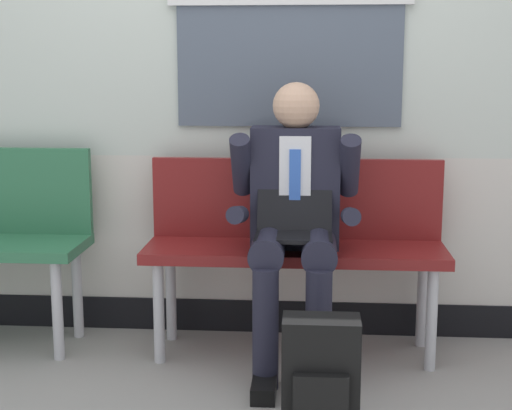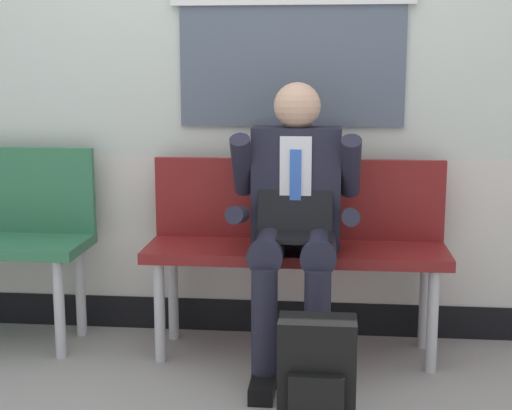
{
  "view_description": "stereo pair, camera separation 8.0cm",
  "coord_description": "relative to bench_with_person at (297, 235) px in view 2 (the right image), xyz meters",
  "views": [
    {
      "loc": [
        0.41,
        -3.12,
        1.35
      ],
      "look_at": [
        0.16,
        0.11,
        0.75
      ],
      "focal_mm": 53.54,
      "sensor_mm": 36.0,
      "label": 1
    },
    {
      "loc": [
        0.49,
        -3.11,
        1.35
      ],
      "look_at": [
        0.16,
        0.11,
        0.75
      ],
      "focal_mm": 53.54,
      "sensor_mm": 36.0,
      "label": 2
    }
  ],
  "objects": [
    {
      "name": "backpack",
      "position": [
        0.12,
        -0.85,
        -0.34
      ],
      "size": [
        0.28,
        0.2,
        0.44
      ],
      "color": "black",
      "rests_on": "ground"
    },
    {
      "name": "bench_with_person",
      "position": [
        0.0,
        0.0,
        0.0
      ],
      "size": [
        1.38,
        0.42,
        0.91
      ],
      "color": "maroon",
      "rests_on": "ground"
    },
    {
      "name": "station_wall",
      "position": [
        -0.33,
        0.28,
        0.77
      ],
      "size": [
        6.51,
        0.16,
        2.68
      ],
      "color": "beige",
      "rests_on": "ground"
    },
    {
      "name": "person_seated",
      "position": [
        -0.0,
        -0.2,
        0.13
      ],
      "size": [
        0.57,
        0.7,
        1.27
      ],
      "color": "#1E1E2D",
      "rests_on": "ground"
    },
    {
      "name": "ground_plane",
      "position": [
        -0.33,
        -0.38,
        -0.56
      ],
      "size": [
        18.0,
        18.0,
        0.0
      ],
      "primitive_type": "plane",
      "color": "gray"
    }
  ]
}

